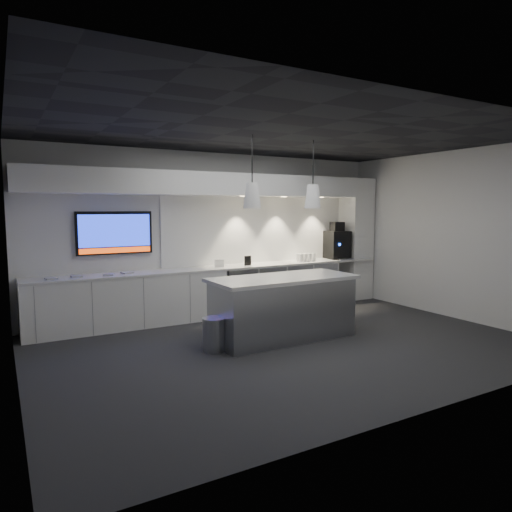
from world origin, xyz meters
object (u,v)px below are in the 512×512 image
coffee_machine (337,244)px  bin (214,334)px  wall_tv (115,233)px  island (283,307)px

coffee_machine → bin: bearing=-143.3°
wall_tv → bin: bearing=-69.0°
coffee_machine → wall_tv: bearing=-173.5°
island → coffee_machine: coffee_machine is taller
bin → wall_tv: bearing=111.0°
wall_tv → coffee_machine: wall_tv is taller
island → bin: island is taller
wall_tv → island: size_ratio=0.56×
wall_tv → bin: size_ratio=2.69×
bin → coffee_machine: size_ratio=0.59×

